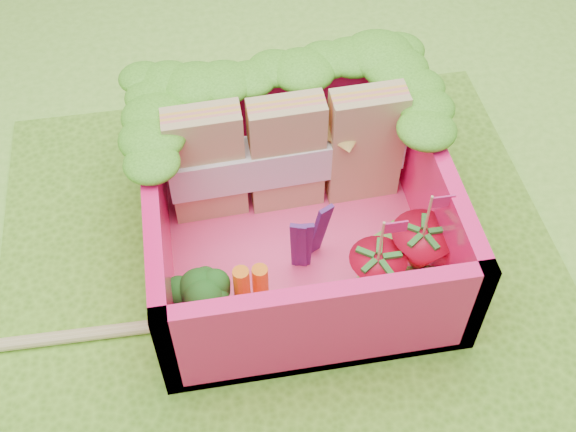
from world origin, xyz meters
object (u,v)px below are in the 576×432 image
(sandwich_stack, at_px, (288,155))
(strawberry_left, at_px, (376,275))
(strawberry_right, at_px, (419,252))
(bento_box, at_px, (297,211))
(broccoli, at_px, (200,289))
(chopsticks, at_px, (32,341))

(sandwich_stack, relative_size, strawberry_left, 2.27)
(strawberry_right, bearing_deg, bento_box, 152.89)
(broccoli, relative_size, strawberry_right, 0.63)
(broccoli, bearing_deg, bento_box, 33.47)
(bento_box, distance_m, sandwich_stack, 0.29)
(strawberry_right, bearing_deg, broccoli, -176.83)
(strawberry_left, relative_size, chopsticks, 0.23)
(sandwich_stack, xyz_separation_m, chopsticks, (-1.21, -0.60, -0.33))
(sandwich_stack, bearing_deg, strawberry_right, -47.45)
(strawberry_left, xyz_separation_m, strawberry_right, (0.21, 0.08, 0.01))
(broccoli, distance_m, strawberry_left, 0.76)
(chopsticks, bearing_deg, bento_box, 14.62)
(bento_box, xyz_separation_m, strawberry_left, (0.29, -0.33, -0.09))
(strawberry_right, xyz_separation_m, chopsticks, (-1.71, -0.06, -0.17))
(sandwich_stack, bearing_deg, strawberry_left, -65.49)
(bento_box, relative_size, chopsticks, 0.62)
(sandwich_stack, height_order, chopsticks, sandwich_stack)
(strawberry_right, distance_m, chopsticks, 1.72)
(bento_box, height_order, strawberry_left, bento_box)
(sandwich_stack, bearing_deg, chopsticks, -153.74)
(strawberry_right, bearing_deg, sandwich_stack, 132.55)
(sandwich_stack, distance_m, strawberry_left, 0.70)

